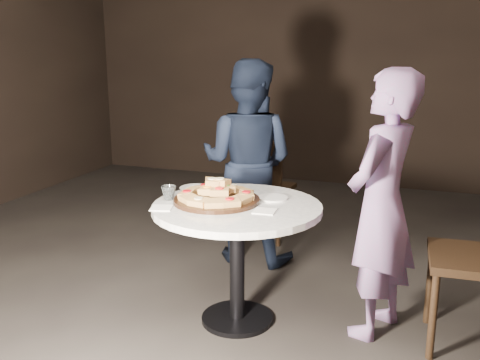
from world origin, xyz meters
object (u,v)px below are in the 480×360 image
Objects in this scene: water_glass at (169,193)px; diner_teal at (382,206)px; serving_board at (217,200)px; table at (237,227)px; diner_navy at (247,162)px; focaccia_pile at (216,192)px; chair_far at (263,182)px.

water_glass is 0.06× the size of diner_teal.
table is at bearing -3.32° from serving_board.
table is at bearing 5.40° from water_glass.
diner_navy is 1.31m from diner_teal.
focaccia_pile is 5.03× the size of water_glass.
water_glass reaches higher than table.
water_glass is (-0.41, -0.04, 0.17)m from table.
diner_teal reaches higher than water_glass.
focaccia_pile is 0.30× the size of diner_teal.
diner_navy is (-0.14, 0.95, -0.02)m from focaccia_pile.
focaccia_pile is (-0.13, 0.01, 0.19)m from table.
focaccia_pile is at bearing 100.20° from chair_far.
table is at bearing 106.55° from diner_navy.
diner_navy is (-0.14, 0.95, 0.02)m from serving_board.
focaccia_pile reaches higher than water_glass.
diner_teal is at bearing 10.00° from focaccia_pile.
chair_far reaches higher than table.
serving_board is at bearing 176.68° from table.
water_glass is (-0.28, -0.05, 0.03)m from serving_board.
diner_teal is (1.04, -0.79, -0.01)m from diner_navy.
diner_teal is (0.90, 0.16, 0.01)m from serving_board.
serving_board is 5.63× the size of water_glass.
serving_board is at bearing -60.72° from diner_teal.
chair_far is (0.13, 1.41, -0.26)m from water_glass.
diner_navy is (0.14, 1.00, -0.01)m from water_glass.
table is 0.66× the size of diner_teal.
serving_board is 0.92m from diner_teal.
focaccia_pile is 0.96m from diner_navy.
chair_far is at bearing 101.25° from table.
serving_board reaches higher than table.
diner_teal is at bearing 9.99° from water_glass.
focaccia_pile is 0.51× the size of chair_far.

